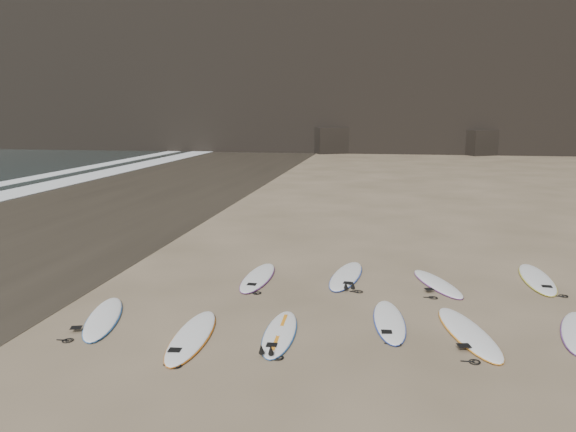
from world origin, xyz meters
name	(u,v)px	position (x,y,z in m)	size (l,w,h in m)	color
ground	(408,327)	(0.00, 0.00, 0.00)	(240.00, 240.00, 0.00)	#897559
wet_sand	(67,213)	(-13.00, 10.00, 0.00)	(12.00, 200.00, 0.01)	#383026
surfboard_0	(192,336)	(-3.85, -1.21, 0.05)	(0.61, 2.55, 0.09)	white
surfboard_1	(280,333)	(-2.32, -0.79, 0.04)	(0.54, 2.27, 0.08)	white
surfboard_2	(389,321)	(-0.34, 0.15, 0.04)	(0.56, 2.34, 0.08)	white
surfboard_3	(468,332)	(1.07, -0.21, 0.05)	(0.63, 2.62, 0.09)	white
surfboard_5	(258,277)	(-3.48, 2.54, 0.05)	(0.60, 2.52, 0.09)	white
surfboard_6	(346,275)	(-1.37, 3.03, 0.05)	(0.62, 2.59, 0.09)	white
surfboard_7	(437,283)	(0.78, 2.77, 0.04)	(0.55, 2.29, 0.08)	white
surfboard_8	(537,278)	(3.19, 3.55, 0.05)	(0.64, 2.67, 0.10)	white
surfboard_11	(103,318)	(-5.86, -0.63, 0.04)	(0.58, 2.43, 0.09)	white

